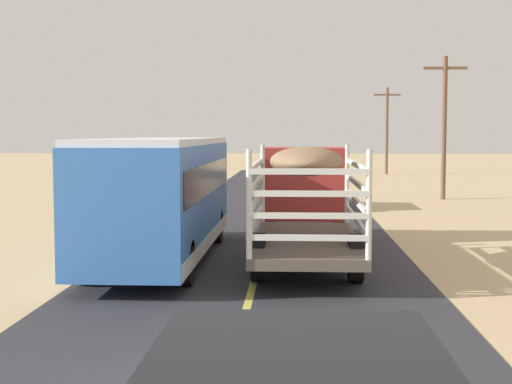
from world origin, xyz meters
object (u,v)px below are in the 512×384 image
object	(u,v)px
bus	(162,195)
power_pole_far	(387,128)
power_pole_mid	(444,123)
livestock_truck	(305,189)
car_far	(306,184)

from	to	relation	value
bus	power_pole_far	world-z (taller)	power_pole_far
power_pole_far	power_pole_mid	bearing A→B (deg)	-90.00
bus	power_pole_far	bearing A→B (deg)	75.62
power_pole_mid	power_pole_far	size ratio (longest dim) A/B	1.01
livestock_truck	power_pole_far	distance (m)	42.10
power_pole_mid	livestock_truck	bearing A→B (deg)	-112.71
bus	power_pole_mid	distance (m)	22.38
car_far	power_pole_far	xyz separation A→B (m)	(7.08, 28.71, 2.78)
power_pole_mid	bus	bearing A→B (deg)	-119.83
power_pole_far	car_far	bearing A→B (deg)	-103.86
livestock_truck	power_pole_mid	size ratio (longest dim) A/B	1.33
power_pole_mid	power_pole_far	bearing A→B (deg)	90.00
livestock_truck	bus	xyz separation A→B (m)	(-3.75, -1.81, -0.04)
car_far	power_pole_mid	bearing A→B (deg)	34.20
bus	car_far	bearing A→B (deg)	74.60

